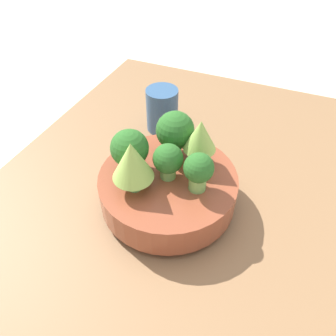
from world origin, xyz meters
The scene contains 10 objects.
ground_plane centered at (0.00, 0.00, 0.00)m, with size 6.00×6.00×0.00m, color beige.
table centered at (0.00, 0.00, 0.02)m, with size 1.10×0.70×0.05m.
bowl centered at (0.03, -0.01, 0.09)m, with size 0.25×0.25×0.07m.
romanesco_piece_far centered at (-0.02, 0.03, 0.18)m, with size 0.07×0.07×0.10m.
broccoli_floret_back centered at (0.02, 0.05, 0.17)m, with size 0.07×0.07×0.08m.
broccoli_floret_center centered at (0.03, -0.01, 0.16)m, with size 0.05×0.05×0.07m.
broccoli_floret_front centered at (0.02, -0.07, 0.16)m, with size 0.05×0.05×0.07m.
romanesco_piece_near centered at (0.08, -0.05, 0.18)m, with size 0.06×0.06×0.09m.
broccoli_floret_right centered at (0.09, 0.00, 0.17)m, with size 0.07×0.07×0.09m.
cup centered at (0.24, 0.09, 0.10)m, with size 0.07×0.07×0.10m.
Camera 1 is at (-0.35, -0.17, 0.52)m, focal length 35.00 mm.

